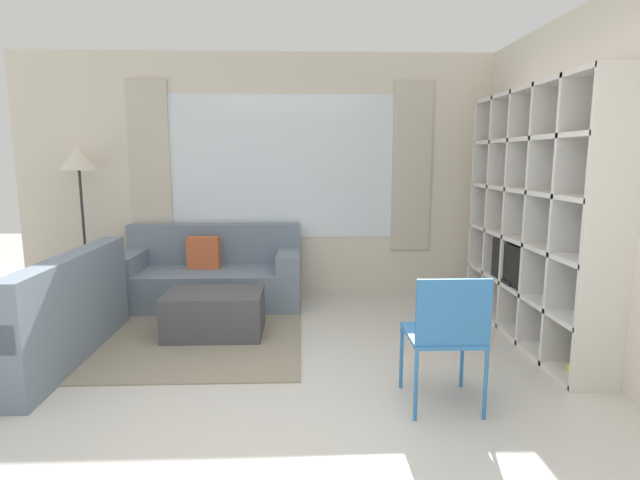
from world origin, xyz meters
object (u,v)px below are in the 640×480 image
object	(u,v)px
shelving_unit	(536,218)
couch_main	(212,276)
floor_lamp	(79,165)
ottoman	(215,314)
folding_chair	(447,330)
couch_side	(39,322)

from	to	relation	value
shelving_unit	couch_main	distance (m)	3.26
shelving_unit	floor_lamp	distance (m)	4.55
ottoman	folding_chair	size ratio (longest dim) A/B	0.97
shelving_unit	couch_side	size ratio (longest dim) A/B	1.21
shelving_unit	couch_main	bearing A→B (deg)	159.28
couch_main	floor_lamp	bearing A→B (deg)	174.03
couch_main	floor_lamp	world-z (taller)	floor_lamp
couch_main	couch_side	size ratio (longest dim) A/B	1.06
shelving_unit	floor_lamp	size ratio (longest dim) A/B	1.28
shelving_unit	ottoman	world-z (taller)	shelving_unit
couch_main	ottoman	distance (m)	1.04
shelving_unit	couch_side	world-z (taller)	shelving_unit
couch_side	ottoman	distance (m)	1.35
ottoman	floor_lamp	xyz separation A→B (m)	(-1.59, 1.16, 1.28)
ottoman	couch_side	bearing A→B (deg)	-159.35
couch_side	folding_chair	size ratio (longest dim) A/B	2.07
shelving_unit	ottoman	size ratio (longest dim) A/B	2.58
shelving_unit	folding_chair	distance (m)	1.77
shelving_unit	folding_chair	size ratio (longest dim) A/B	2.50
shelving_unit	floor_lamp	xyz separation A→B (m)	(-4.35, 1.27, 0.42)
floor_lamp	folding_chair	size ratio (longest dim) A/B	1.95
couch_side	couch_main	bearing A→B (deg)	144.67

